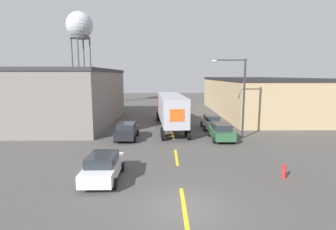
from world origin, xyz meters
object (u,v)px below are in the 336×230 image
(semi_truck, at_px, (170,108))
(water_tower, at_px, (80,27))
(parked_car_right_far, at_px, (211,122))
(parked_car_left_near, at_px, (103,166))
(fire_hydrant, at_px, (284,171))
(parked_car_right_mid, at_px, (221,131))
(street_lamp, at_px, (240,92))
(parked_car_left_far, at_px, (127,131))

(semi_truck, bearing_deg, water_tower, 122.03)
(parked_car_right_far, relative_size, parked_car_left_near, 1.00)
(fire_hydrant, bearing_deg, parked_car_right_mid, 100.09)
(semi_truck, height_order, parked_car_left_near, semi_truck)
(semi_truck, xyz_separation_m, parked_car_right_far, (4.77, -0.51, -1.55))
(parked_car_right_mid, xyz_separation_m, street_lamp, (1.79, 0.56, 3.78))
(semi_truck, distance_m, fire_hydrant, 16.97)
(parked_car_left_near, xyz_separation_m, fire_hydrant, (10.87, -0.02, -0.35))
(parked_car_left_far, bearing_deg, parked_car_right_far, 28.54)
(parked_car_left_near, relative_size, fire_hydrant, 4.66)
(parked_car_right_far, xyz_separation_m, water_tower, (-22.46, 25.01, 15.00))
(water_tower, distance_m, fire_hydrant, 49.25)
(parked_car_right_mid, bearing_deg, street_lamp, 17.24)
(semi_truck, bearing_deg, fire_hydrant, -71.17)
(street_lamp, bearing_deg, fire_hydrant, -90.42)
(parked_car_left_far, bearing_deg, parked_car_right_mid, -2.71)
(parked_car_right_mid, distance_m, fire_hydrant, 9.80)
(parked_car_right_far, height_order, parked_car_left_near, same)
(semi_truck, xyz_separation_m, water_tower, (-17.69, 24.50, 13.44))
(parked_car_right_far, xyz_separation_m, street_lamp, (1.79, -4.85, 3.78))
(parked_car_left_near, distance_m, street_lamp, 15.42)
(parked_car_right_mid, bearing_deg, parked_car_right_far, 90.00)
(parked_car_right_mid, bearing_deg, semi_truck, 128.85)
(fire_hydrant, bearing_deg, parked_car_right_far, 96.51)
(parked_car_right_far, relative_size, parked_car_right_mid, 1.00)
(street_lamp, bearing_deg, parked_car_left_near, -137.05)
(water_tower, bearing_deg, parked_car_left_far, -66.07)
(street_lamp, bearing_deg, parked_car_left_far, -179.36)
(parked_car_left_far, bearing_deg, street_lamp, 0.64)
(parked_car_left_far, bearing_deg, fire_hydrant, -42.84)
(parked_car_left_near, bearing_deg, street_lamp, 42.95)
(parked_car_right_far, height_order, parked_car_left_far, same)
(parked_car_right_mid, distance_m, parked_car_left_far, 9.16)
(parked_car_right_mid, distance_m, street_lamp, 4.22)
(parked_car_left_near, xyz_separation_m, water_tower, (-13.31, 40.05, 15.00))
(parked_car_right_far, distance_m, fire_hydrant, 15.16)
(semi_truck, relative_size, street_lamp, 1.84)
(water_tower, distance_m, street_lamp, 40.07)
(parked_car_left_near, xyz_separation_m, street_lamp, (10.94, 10.18, 3.78))
(street_lamp, bearing_deg, parked_car_right_mid, -162.76)
(parked_car_left_far, xyz_separation_m, water_tower, (-13.31, 29.99, 15.00))
(parked_car_left_far, height_order, water_tower, water_tower)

